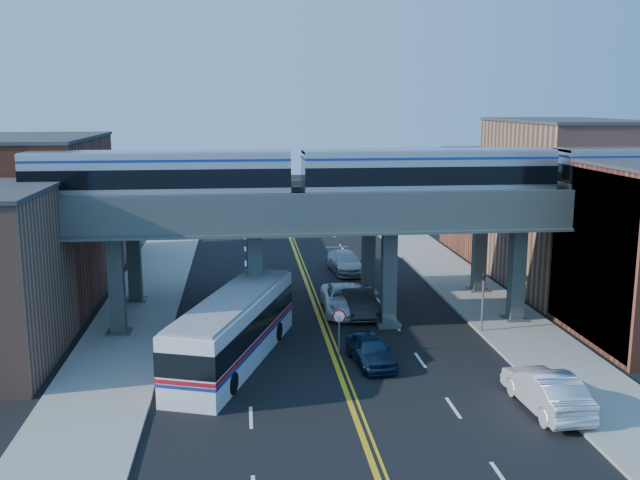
{
  "coord_description": "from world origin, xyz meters",
  "views": [
    {
      "loc": [
        -4.68,
        -32.91,
        13.44
      ],
      "look_at": [
        -0.18,
        7.93,
        5.43
      ],
      "focal_mm": 40.0,
      "sensor_mm": 36.0,
      "label": 1
    }
  ],
  "objects_px": {
    "car_parked_curb": "(546,390)",
    "car_lane_c": "(345,299)",
    "transit_train": "(428,175)",
    "car_lane_b": "(358,302)",
    "stop_sign": "(339,325)",
    "traffic_signal": "(483,295)",
    "transit_bus": "(234,330)",
    "car_lane_a": "(371,350)",
    "car_lane_d": "(345,262)"
  },
  "relations": [
    {
      "from": "transit_train",
      "to": "stop_sign",
      "type": "distance_m",
      "value": 10.74
    },
    {
      "from": "transit_train",
      "to": "car_lane_b",
      "type": "distance_m",
      "value": 9.44
    },
    {
      "from": "car_lane_c",
      "to": "transit_train",
      "type": "bearing_deg",
      "value": -33.68
    },
    {
      "from": "transit_train",
      "to": "traffic_signal",
      "type": "xyz_separation_m",
      "value": [
        2.99,
        -2.0,
        -6.91
      ]
    },
    {
      "from": "transit_train",
      "to": "stop_sign",
      "type": "xyz_separation_m",
      "value": [
        -5.91,
        -5.0,
        -7.45
      ]
    },
    {
      "from": "transit_bus",
      "to": "traffic_signal",
      "type": "bearing_deg",
      "value": -59.35
    },
    {
      "from": "car_lane_a",
      "to": "car_lane_d",
      "type": "relative_size",
      "value": 0.8
    },
    {
      "from": "traffic_signal",
      "to": "car_lane_d",
      "type": "distance_m",
      "value": 17.14
    },
    {
      "from": "car_parked_curb",
      "to": "transit_bus",
      "type": "bearing_deg",
      "value": -31.67
    },
    {
      "from": "transit_train",
      "to": "car_lane_d",
      "type": "bearing_deg",
      "value": 101.2
    },
    {
      "from": "car_lane_d",
      "to": "car_parked_curb",
      "type": "relative_size",
      "value": 1.01
    },
    {
      "from": "stop_sign",
      "to": "traffic_signal",
      "type": "distance_m",
      "value": 9.41
    },
    {
      "from": "transit_bus",
      "to": "car_lane_b",
      "type": "relative_size",
      "value": 2.6
    },
    {
      "from": "traffic_signal",
      "to": "transit_bus",
      "type": "distance_m",
      "value": 14.77
    },
    {
      "from": "transit_bus",
      "to": "car_lane_c",
      "type": "bearing_deg",
      "value": -21.96
    },
    {
      "from": "transit_bus",
      "to": "car_parked_curb",
      "type": "relative_size",
      "value": 2.38
    },
    {
      "from": "transit_train",
      "to": "car_lane_b",
      "type": "xyz_separation_m",
      "value": [
        -3.64,
        2.44,
        -8.37
      ]
    },
    {
      "from": "car_lane_d",
      "to": "traffic_signal",
      "type": "bearing_deg",
      "value": -76.27
    },
    {
      "from": "stop_sign",
      "to": "car_lane_d",
      "type": "bearing_deg",
      "value": 80.71
    },
    {
      "from": "transit_bus",
      "to": "car_lane_c",
      "type": "relative_size",
      "value": 2.17
    },
    {
      "from": "traffic_signal",
      "to": "car_lane_b",
      "type": "relative_size",
      "value": 0.8
    },
    {
      "from": "traffic_signal",
      "to": "car_lane_d",
      "type": "relative_size",
      "value": 0.73
    },
    {
      "from": "transit_bus",
      "to": "car_lane_a",
      "type": "distance_m",
      "value": 7.21
    },
    {
      "from": "stop_sign",
      "to": "car_lane_d",
      "type": "xyz_separation_m",
      "value": [
        3.12,
        19.07,
        -0.94
      ]
    },
    {
      "from": "stop_sign",
      "to": "car_lane_a",
      "type": "bearing_deg",
      "value": -39.2
    },
    {
      "from": "transit_train",
      "to": "car_parked_curb",
      "type": "relative_size",
      "value": 8.22
    },
    {
      "from": "stop_sign",
      "to": "traffic_signal",
      "type": "bearing_deg",
      "value": 18.63
    },
    {
      "from": "car_lane_d",
      "to": "car_parked_curb",
      "type": "height_order",
      "value": "car_parked_curb"
    },
    {
      "from": "car_lane_b",
      "to": "car_lane_c",
      "type": "height_order",
      "value": "car_lane_c"
    },
    {
      "from": "car_parked_curb",
      "to": "transit_train",
      "type": "bearing_deg",
      "value": -82.54
    },
    {
      "from": "transit_train",
      "to": "traffic_signal",
      "type": "height_order",
      "value": "transit_train"
    },
    {
      "from": "transit_bus",
      "to": "car_lane_d",
      "type": "distance_m",
      "value": 21.01
    },
    {
      "from": "car_lane_c",
      "to": "car_lane_b",
      "type": "bearing_deg",
      "value": -40.71
    },
    {
      "from": "car_lane_d",
      "to": "transit_train",
      "type": "bearing_deg",
      "value": -84.85
    },
    {
      "from": "stop_sign",
      "to": "car_lane_a",
      "type": "height_order",
      "value": "stop_sign"
    },
    {
      "from": "transit_train",
      "to": "transit_bus",
      "type": "height_order",
      "value": "transit_train"
    },
    {
      "from": "car_parked_curb",
      "to": "car_lane_b",
      "type": "bearing_deg",
      "value": -71.33
    },
    {
      "from": "stop_sign",
      "to": "car_lane_a",
      "type": "relative_size",
      "value": 0.58
    },
    {
      "from": "traffic_signal",
      "to": "car_parked_curb",
      "type": "distance_m",
      "value": 10.72
    },
    {
      "from": "traffic_signal",
      "to": "car_parked_curb",
      "type": "bearing_deg",
      "value": -93.77
    },
    {
      "from": "traffic_signal",
      "to": "car_lane_a",
      "type": "xyz_separation_m",
      "value": [
        -7.4,
        -4.22,
        -1.53
      ]
    },
    {
      "from": "car_lane_a",
      "to": "car_lane_d",
      "type": "xyz_separation_m",
      "value": [
        1.62,
        20.3,
        0.05
      ]
    },
    {
      "from": "car_lane_a",
      "to": "car_lane_c",
      "type": "xyz_separation_m",
      "value": [
        0.0,
        9.37,
        0.08
      ]
    },
    {
      "from": "transit_train",
      "to": "car_lane_d",
      "type": "height_order",
      "value": "transit_train"
    },
    {
      "from": "transit_bus",
      "to": "transit_train",
      "type": "bearing_deg",
      "value": -47.48
    },
    {
      "from": "car_lane_b",
      "to": "car_lane_d",
      "type": "height_order",
      "value": "car_lane_b"
    },
    {
      "from": "car_lane_c",
      "to": "car_lane_d",
      "type": "height_order",
      "value": "car_lane_c"
    },
    {
      "from": "traffic_signal",
      "to": "transit_bus",
      "type": "relative_size",
      "value": 0.31
    },
    {
      "from": "car_parked_curb",
      "to": "car_lane_c",
      "type": "bearing_deg",
      "value": -69.8
    },
    {
      "from": "stop_sign",
      "to": "car_parked_curb",
      "type": "distance_m",
      "value": 11.22
    }
  ]
}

